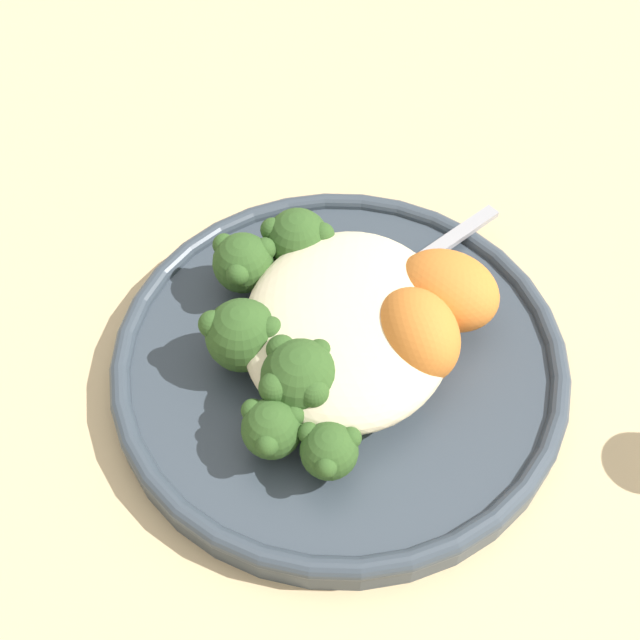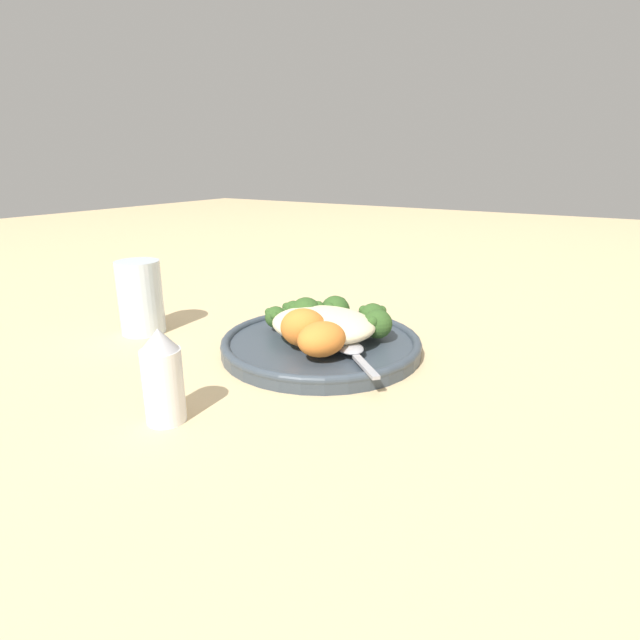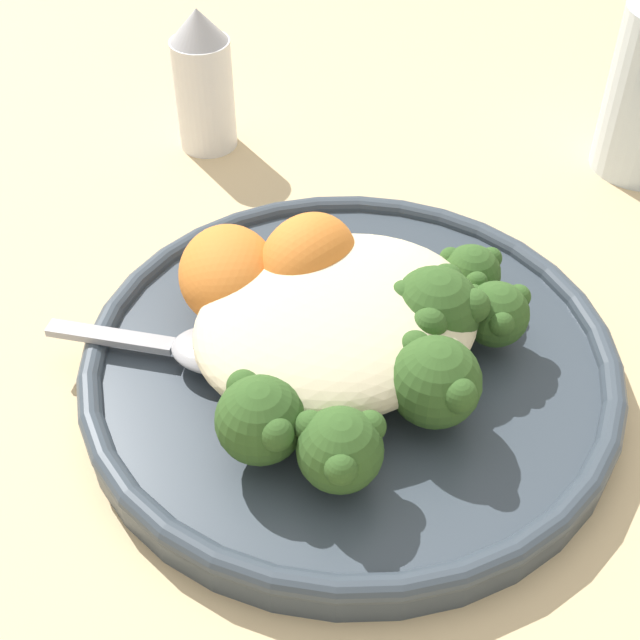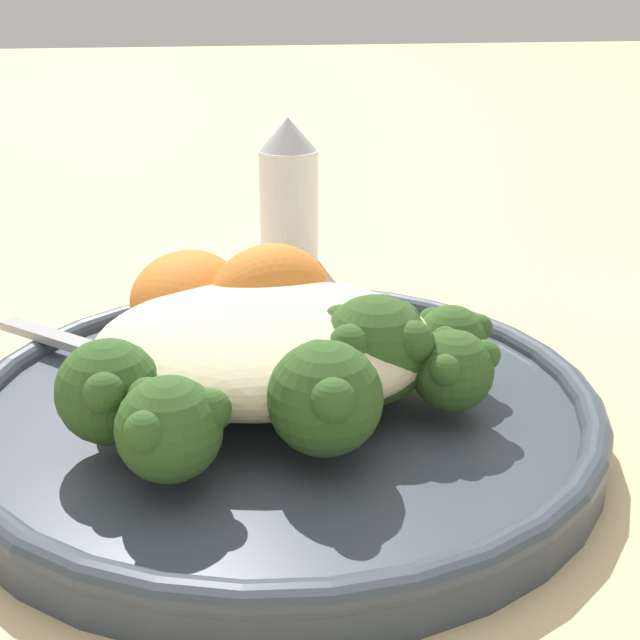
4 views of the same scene
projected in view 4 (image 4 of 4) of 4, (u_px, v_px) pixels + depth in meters
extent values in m
plane|color=#D6B784|center=(284.00, 445.00, 0.36)|extent=(4.00, 4.00, 0.00)
cylinder|color=#38424C|center=(272.00, 418.00, 0.37)|extent=(0.26, 0.26, 0.02)
torus|color=#38424C|center=(272.00, 401.00, 0.37)|extent=(0.26, 0.26, 0.01)
ellipsoid|color=beige|center=(266.00, 343.00, 0.36)|extent=(0.14, 0.12, 0.04)
ellipsoid|color=#ADC675|center=(220.00, 373.00, 0.36)|extent=(0.09, 0.08, 0.01)
sphere|color=#335623|center=(109.00, 391.00, 0.32)|extent=(0.04, 0.04, 0.04)
sphere|color=#335623|center=(104.00, 393.00, 0.30)|extent=(0.01, 0.01, 0.01)
sphere|color=#335623|center=(110.00, 357.00, 0.33)|extent=(0.01, 0.01, 0.01)
ellipsoid|color=#ADC675|center=(237.00, 391.00, 0.35)|extent=(0.06, 0.10, 0.01)
sphere|color=#335623|center=(169.00, 429.00, 0.29)|extent=(0.04, 0.04, 0.04)
sphere|color=#335623|center=(145.00, 431.00, 0.28)|extent=(0.01, 0.01, 0.01)
sphere|color=#335623|center=(211.00, 409.00, 0.29)|extent=(0.01, 0.01, 0.01)
sphere|color=#335623|center=(147.00, 397.00, 0.30)|extent=(0.01, 0.01, 0.01)
ellipsoid|color=#ADC675|center=(295.00, 378.00, 0.36)|extent=(0.02, 0.10, 0.01)
sphere|color=#335623|center=(325.00, 398.00, 0.31)|extent=(0.04, 0.04, 0.04)
sphere|color=#335623|center=(333.00, 400.00, 0.29)|extent=(0.02, 0.02, 0.02)
sphere|color=#335623|center=(318.00, 361.00, 0.32)|extent=(0.02, 0.02, 0.02)
ellipsoid|color=#ADC675|center=(304.00, 355.00, 0.38)|extent=(0.06, 0.07, 0.02)
sphere|color=#335623|center=(374.00, 350.00, 0.35)|extent=(0.04, 0.04, 0.04)
sphere|color=#335623|center=(350.00, 346.00, 0.33)|extent=(0.02, 0.02, 0.02)
sphere|color=#335623|center=(413.00, 342.00, 0.33)|extent=(0.02, 0.02, 0.02)
sphere|color=#335623|center=(398.00, 319.00, 0.36)|extent=(0.02, 0.02, 0.02)
sphere|color=#335623|center=(339.00, 322.00, 0.35)|extent=(0.02, 0.02, 0.02)
ellipsoid|color=#ADC675|center=(351.00, 366.00, 0.37)|extent=(0.08, 0.07, 0.01)
sphere|color=#335623|center=(452.00, 371.00, 0.34)|extent=(0.03, 0.03, 0.03)
sphere|color=#335623|center=(445.00, 370.00, 0.33)|extent=(0.01, 0.01, 0.01)
sphere|color=#335623|center=(485.00, 355.00, 0.34)|extent=(0.01, 0.01, 0.01)
sphere|color=#335623|center=(430.00, 347.00, 0.35)|extent=(0.01, 0.01, 0.01)
ellipsoid|color=#ADC675|center=(354.00, 352.00, 0.38)|extent=(0.08, 0.04, 0.01)
sphere|color=#335623|center=(451.00, 341.00, 0.37)|extent=(0.03, 0.03, 0.03)
sphere|color=#335623|center=(445.00, 339.00, 0.36)|extent=(0.01, 0.01, 0.01)
sphere|color=#335623|center=(479.00, 327.00, 0.37)|extent=(0.01, 0.01, 0.01)
sphere|color=#335623|center=(431.00, 321.00, 0.38)|extent=(0.01, 0.01, 0.01)
ellipsoid|color=orange|center=(268.00, 298.00, 0.39)|extent=(0.07, 0.07, 0.05)
ellipsoid|color=orange|center=(187.00, 297.00, 0.40)|extent=(0.07, 0.08, 0.04)
cube|color=#A3A3A8|center=(53.00, 337.00, 0.41)|extent=(0.05, 0.05, 0.00)
ellipsoid|color=#A3A3A8|center=(140.00, 359.00, 0.38)|extent=(0.06, 0.05, 0.01)
cylinder|color=white|center=(289.00, 207.00, 0.58)|extent=(0.04, 0.04, 0.07)
cone|color=#B2B2B7|center=(288.00, 134.00, 0.56)|extent=(0.04, 0.04, 0.02)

